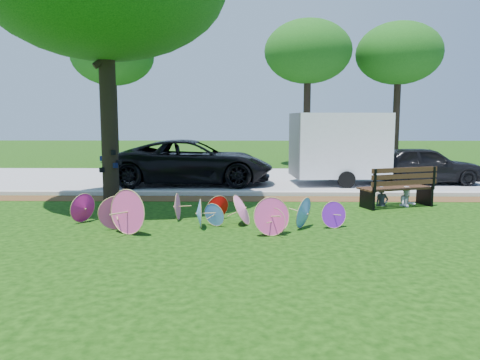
% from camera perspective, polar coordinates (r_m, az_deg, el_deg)
% --- Properties ---
extents(ground, '(90.00, 90.00, 0.00)m').
position_cam_1_polar(ground, '(9.78, -3.14, -6.73)').
color(ground, black).
rests_on(ground, ground).
extents(mulch_strip, '(90.00, 1.00, 0.01)m').
position_cam_1_polar(mulch_strip, '(14.18, -1.86, -2.29)').
color(mulch_strip, '#472D16').
rests_on(mulch_strip, ground).
extents(curb, '(90.00, 0.30, 0.12)m').
position_cam_1_polar(curb, '(14.86, -1.73, -1.63)').
color(curb, '#B7B5AD').
rests_on(curb, ground).
extents(street, '(90.00, 8.00, 0.01)m').
position_cam_1_polar(street, '(18.98, -1.16, 0.15)').
color(street, gray).
rests_on(street, ground).
extents(parasol_pile, '(6.28, 2.04, 0.96)m').
position_cam_1_polar(parasol_pile, '(10.32, -5.06, -3.86)').
color(parasol_pile, '#CC1A7A').
rests_on(parasol_pile, ground).
extents(black_van, '(5.99, 2.87, 1.65)m').
position_cam_1_polar(black_van, '(17.36, -5.84, 2.17)').
color(black_van, black).
rests_on(black_van, ground).
extents(dark_pickup, '(4.12, 1.67, 1.40)m').
position_cam_1_polar(dark_pickup, '(18.75, 21.47, 1.70)').
color(dark_pickup, black).
rests_on(dark_pickup, ground).
extents(cargo_trailer, '(3.48, 2.36, 2.92)m').
position_cam_1_polar(cargo_trailer, '(17.67, 12.00, 4.21)').
color(cargo_trailer, white).
rests_on(cargo_trailer, ground).
extents(park_bench, '(2.25, 1.46, 1.10)m').
position_cam_1_polar(park_bench, '(13.56, 18.44, -0.79)').
color(park_bench, black).
rests_on(park_bench, ground).
extents(person_left, '(0.44, 0.34, 1.07)m').
position_cam_1_polar(person_left, '(13.51, 16.96, -0.83)').
color(person_left, '#333A46').
rests_on(person_left, ground).
extents(person_right, '(0.60, 0.52, 1.06)m').
position_cam_1_polar(person_right, '(13.72, 19.77, -0.83)').
color(person_right, silver).
rests_on(person_right, ground).
extents(bg_trees, '(19.44, 5.63, 7.40)m').
position_cam_1_polar(bg_trees, '(25.12, 3.82, 15.07)').
color(bg_trees, black).
rests_on(bg_trees, ground).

